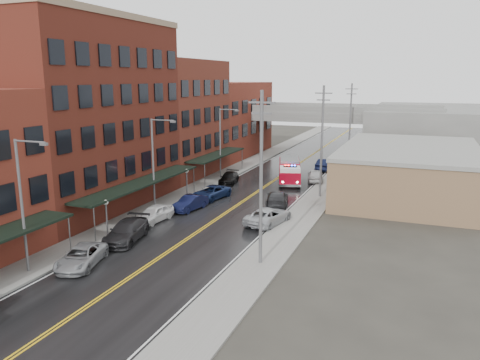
% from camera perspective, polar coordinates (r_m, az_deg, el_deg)
% --- Properties ---
extents(ground, '(220.00, 220.00, 0.00)m').
position_cam_1_polar(ground, '(25.54, -26.44, -19.06)').
color(ground, '#2D2B26').
rests_on(ground, ground).
extents(road, '(11.00, 160.00, 0.02)m').
position_cam_1_polar(road, '(48.96, 0.20, -2.74)').
color(road, black).
rests_on(road, ground).
extents(sidewalk_left, '(3.00, 160.00, 0.15)m').
position_cam_1_polar(sidewalk_left, '(51.94, -7.34, -1.89)').
color(sidewalk_left, slate).
rests_on(sidewalk_left, ground).
extents(sidewalk_right, '(3.00, 160.00, 0.15)m').
position_cam_1_polar(sidewalk_right, '(46.90, 8.56, -3.48)').
color(sidewalk_right, slate).
rests_on(sidewalk_right, ground).
extents(curb_left, '(0.30, 160.00, 0.15)m').
position_cam_1_polar(curb_left, '(51.18, -5.71, -2.06)').
color(curb_left, gray).
rests_on(curb_left, ground).
extents(curb_right, '(0.30, 160.00, 0.15)m').
position_cam_1_polar(curb_right, '(47.27, 6.61, -3.30)').
color(curb_right, gray).
rests_on(curb_right, ground).
extents(brick_building_b, '(9.00, 20.00, 18.00)m').
position_cam_1_polar(brick_building_b, '(48.07, -18.04, 7.27)').
color(brick_building_b, '#561F16').
rests_on(brick_building_b, ground).
extents(brick_building_c, '(9.00, 15.00, 15.00)m').
position_cam_1_polar(brick_building_c, '(62.67, -7.76, 7.43)').
color(brick_building_c, '#5C281B').
rests_on(brick_building_c, ground).
extents(brick_building_far, '(9.00, 20.00, 12.00)m').
position_cam_1_polar(brick_building_far, '(78.50, -1.49, 7.42)').
color(brick_building_far, maroon).
rests_on(brick_building_far, ground).
extents(tan_building, '(14.00, 22.00, 5.00)m').
position_cam_1_polar(tan_building, '(55.06, 19.87, 0.87)').
color(tan_building, brown).
rests_on(tan_building, ground).
extents(right_far_block, '(18.00, 30.00, 8.00)m').
position_cam_1_polar(right_far_block, '(84.55, 21.98, 5.52)').
color(right_far_block, slate).
rests_on(right_far_block, ground).
extents(awning_1, '(2.60, 18.00, 3.09)m').
position_cam_1_polar(awning_1, '(45.53, -11.86, -0.31)').
color(awning_1, black).
rests_on(awning_1, ground).
extents(awning_2, '(2.60, 13.00, 3.09)m').
position_cam_1_polar(awning_2, '(60.64, -2.82, 3.07)').
color(awning_2, black).
rests_on(awning_2, ground).
extents(globe_lamp_1, '(0.44, 0.44, 3.12)m').
position_cam_1_polar(globe_lamp_1, '(39.55, -16.01, -3.46)').
color(globe_lamp_1, '#59595B').
rests_on(globe_lamp_1, ground).
extents(globe_lamp_2, '(0.44, 0.44, 3.12)m').
position_cam_1_polar(globe_lamp_2, '(51.02, -6.52, 0.46)').
color(globe_lamp_2, '#59595B').
rests_on(globe_lamp_2, ground).
extents(street_lamp_0, '(2.64, 0.22, 9.00)m').
position_cam_1_polar(street_lamp_0, '(33.20, -24.84, -2.02)').
color(street_lamp_0, '#59595B').
rests_on(street_lamp_0, ground).
extents(street_lamp_1, '(2.64, 0.22, 9.00)m').
position_cam_1_polar(street_lamp_1, '(45.44, -10.29, 2.56)').
color(street_lamp_1, '#59595B').
rests_on(street_lamp_1, ground).
extents(street_lamp_2, '(2.64, 0.22, 9.00)m').
position_cam_1_polar(street_lamp_2, '(59.49, -2.21, 5.03)').
color(street_lamp_2, '#59595B').
rests_on(street_lamp_2, ground).
extents(utility_pole_0, '(1.80, 0.24, 12.00)m').
position_cam_1_polar(utility_pole_0, '(31.38, 2.59, 0.46)').
color(utility_pole_0, '#59595B').
rests_on(utility_pole_0, ground).
extents(utility_pole_1, '(1.80, 0.24, 12.00)m').
position_cam_1_polar(utility_pole_1, '(50.48, 9.96, 4.82)').
color(utility_pole_1, '#59595B').
rests_on(utility_pole_1, ground).
extents(utility_pole_2, '(1.80, 0.24, 12.00)m').
position_cam_1_polar(utility_pole_2, '(70.08, 13.27, 6.75)').
color(utility_pole_2, '#59595B').
rests_on(utility_pole_2, ground).
extents(overpass, '(40.00, 10.00, 7.50)m').
position_cam_1_polar(overpass, '(78.27, 8.76, 7.25)').
color(overpass, slate).
rests_on(overpass, ground).
extents(fire_truck, '(4.86, 8.28, 2.88)m').
position_cam_1_polar(fire_truck, '(58.11, 6.05, 1.18)').
color(fire_truck, maroon).
rests_on(fire_truck, ground).
extents(parked_car_left_2, '(3.49, 5.35, 1.37)m').
position_cam_1_polar(parked_car_left_2, '(34.48, -18.80, -8.85)').
color(parked_car_left_2, gray).
rests_on(parked_car_left_2, ground).
extents(parked_car_left_3, '(3.28, 5.88, 1.61)m').
position_cam_1_polar(parked_car_left_3, '(38.54, -13.67, -6.09)').
color(parked_car_left_3, black).
rests_on(parked_car_left_3, ground).
extents(parked_car_left_4, '(2.16, 4.48, 1.48)m').
position_cam_1_polar(parked_car_left_4, '(43.16, -10.38, -4.03)').
color(parked_car_left_4, white).
rests_on(parked_car_left_4, ground).
extents(parked_car_left_5, '(2.22, 4.56, 1.44)m').
position_cam_1_polar(parked_car_left_5, '(46.25, -6.11, -2.81)').
color(parked_car_left_5, black).
rests_on(parked_car_left_5, ground).
extents(parked_car_left_6, '(3.27, 5.40, 1.40)m').
position_cam_1_polar(parked_car_left_6, '(50.33, -3.54, -1.53)').
color(parked_car_left_6, '#14244E').
rests_on(parked_car_left_6, ground).
extents(parked_car_left_7, '(2.62, 4.85, 1.33)m').
position_cam_1_polar(parked_car_left_7, '(57.70, -1.36, 0.26)').
color(parked_car_left_7, black).
rests_on(parked_car_left_7, ground).
extents(parked_car_right_0, '(3.52, 5.82, 1.51)m').
position_cam_1_polar(parked_car_right_0, '(41.73, 3.47, -4.39)').
color(parked_car_right_0, '#A8ABB0').
rests_on(parked_car_right_0, ground).
extents(parked_car_right_1, '(3.35, 5.62, 1.53)m').
position_cam_1_polar(parked_car_right_1, '(47.77, 4.55, -2.23)').
color(parked_car_right_1, '#2A2A2D').
rests_on(parked_car_right_1, ground).
extents(parked_car_right_2, '(2.86, 4.89, 1.56)m').
position_cam_1_polar(parked_car_right_2, '(59.27, 9.17, 0.54)').
color(parked_car_right_2, '#B5B5B5').
rests_on(parked_car_right_2, ground).
extents(parked_car_right_3, '(2.10, 5.13, 1.65)m').
position_cam_1_polar(parked_car_right_3, '(66.89, 10.40, 1.88)').
color(parked_car_right_3, black).
rests_on(parked_car_right_3, ground).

